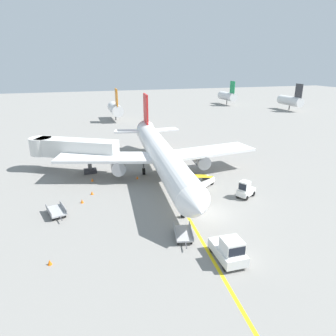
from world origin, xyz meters
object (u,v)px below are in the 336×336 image
at_px(airliner, 161,153).
at_px(belt_loader_forward_hold, 203,181).
at_px(safety_cone_nose_left, 137,177).
at_px(safety_cone_tail_area, 50,262).
at_px(ground_crew_marshaller, 193,195).
at_px(baggage_cart_loaded, 56,211).
at_px(safety_cone_wingtip_right, 82,201).
at_px(jet_bridge, 68,148).
at_px(pushback_tug, 229,250).
at_px(safety_cone_wingtip_left, 92,180).
at_px(baggage_tug_near_wing, 245,190).
at_px(safety_cone_nose_right, 92,193).
at_px(baggage_cart_empty_trailing, 183,233).

bearing_deg(airliner, belt_loader_forward_hold, -51.58).
bearing_deg(safety_cone_nose_left, safety_cone_tail_area, -122.70).
relative_size(airliner, ground_crew_marshaller, 20.79).
bearing_deg(baggage_cart_loaded, safety_cone_wingtip_right, 38.91).
bearing_deg(airliner, jet_bridge, 152.74).
height_order(pushback_tug, safety_cone_wingtip_left, pushback_tug).
relative_size(baggage_tug_near_wing, safety_cone_wingtip_right, 6.20).
bearing_deg(safety_cone_wingtip_right, baggage_cart_loaded, -141.09).
distance_m(belt_loader_forward_hold, safety_cone_wingtip_right, 15.03).
distance_m(pushback_tug, safety_cone_wingtip_right, 18.22).
distance_m(safety_cone_wingtip_left, safety_cone_wingtip_right, 6.68).
distance_m(jet_bridge, ground_crew_marshaller, 20.39).
height_order(safety_cone_nose_left, safety_cone_wingtip_right, same).
bearing_deg(pushback_tug, safety_cone_wingtip_right, 126.70).
bearing_deg(safety_cone_wingtip_right, jet_bridge, 95.73).
relative_size(airliner, safety_cone_tail_area, 80.33).
height_order(jet_bridge, safety_cone_nose_right, jet_bridge).
xyz_separation_m(baggage_cart_empty_trailing, safety_cone_tail_area, (-11.49, -0.52, -0.25)).
bearing_deg(belt_loader_forward_hold, safety_cone_tail_area, -148.49).
relative_size(airliner, pushback_tug, 9.72).
distance_m(baggage_cart_loaded, safety_cone_nose_right, 5.78).
relative_size(safety_cone_nose_right, safety_cone_wingtip_left, 1.00).
bearing_deg(safety_cone_nose_left, jet_bridge, 145.60).
bearing_deg(safety_cone_nose_right, safety_cone_wingtip_right, -121.35).
bearing_deg(safety_cone_nose_right, belt_loader_forward_hold, -7.77).
distance_m(pushback_tug, ground_crew_marshaller, 11.11).
height_order(airliner, jet_bridge, airliner).
xyz_separation_m(baggage_cart_loaded, safety_cone_tail_area, (-0.25, -8.66, -0.25)).
distance_m(airliner, safety_cone_wingtip_left, 9.92).
relative_size(baggage_cart_loaded, ground_crew_marshaller, 2.26).
height_order(pushback_tug, belt_loader_forward_hold, belt_loader_forward_hold).
distance_m(airliner, ground_crew_marshaller, 9.35).
height_order(belt_loader_forward_hold, ground_crew_marshaller, belt_loader_forward_hold).
bearing_deg(baggage_tug_near_wing, safety_cone_nose_left, 138.56).
height_order(pushback_tug, ground_crew_marshaller, pushback_tug).
bearing_deg(safety_cone_nose_left, airliner, -3.97).
relative_size(safety_cone_wingtip_left, safety_cone_tail_area, 1.00).
xyz_separation_m(jet_bridge, safety_cone_nose_left, (8.76, -6.00, -3.32)).
bearing_deg(pushback_tug, airliner, 89.86).
bearing_deg(safety_cone_tail_area, jet_bridge, 85.48).
bearing_deg(baggage_cart_loaded, baggage_cart_empty_trailing, -35.93).
bearing_deg(jet_bridge, safety_cone_nose_right, -75.74).
height_order(airliner, safety_cone_nose_right, airliner).
distance_m(baggage_cart_loaded, ground_crew_marshaller, 14.98).
distance_m(ground_crew_marshaller, safety_cone_wingtip_left, 14.64).
xyz_separation_m(jet_bridge, belt_loader_forward_hold, (16.18, -11.39, -2.77)).
xyz_separation_m(airliner, safety_cone_nose_left, (-3.33, 0.23, -3.20)).
bearing_deg(baggage_cart_loaded, safety_cone_wingtip_left, 63.64).
xyz_separation_m(baggage_tug_near_wing, baggage_cart_loaded, (-21.31, 2.00, -0.46)).
relative_size(airliner, baggage_cart_empty_trailing, 9.20).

